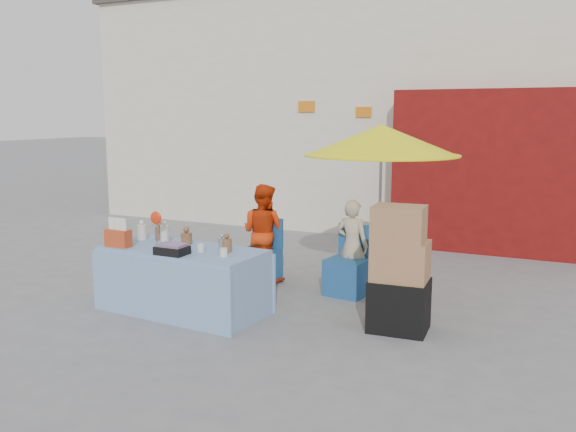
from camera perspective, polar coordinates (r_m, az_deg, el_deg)
The scene contains 10 objects.
ground at distance 7.17m, azimuth -3.91°, elevation -8.49°, with size 80.00×80.00×0.00m, color slate.
backdrop at distance 13.78m, azimuth 13.72°, elevation 12.96°, with size 14.00×8.00×7.80m.
market_table at distance 7.01m, azimuth -9.82°, elevation -5.82°, with size 1.96×1.02×1.15m.
chair_left at distance 8.10m, azimuth -2.73°, elevation -4.47°, with size 0.54×0.53×0.85m.
chair_right at distance 7.61m, azimuth 5.65°, elevation -5.43°, with size 0.54×0.53×0.85m.
vendor_orange at distance 8.13m, azimuth -2.32°, elevation -1.56°, with size 0.63×0.49×1.30m, color red.
vendor_beige at distance 7.66m, azimuth 6.02°, elevation -2.80°, with size 0.43×0.28×1.17m, color tan.
umbrella at distance 7.54m, azimuth 8.74°, elevation 6.97°, with size 1.90×1.90×2.09m.
box_stack at distance 6.35m, azimuth 10.38°, elevation -5.33°, with size 0.62×0.52×1.31m.
tarp_bundle at distance 8.34m, azimuth -14.65°, elevation -5.15°, with size 0.65×0.52×0.29m, color #F5F419.
Camera 1 is at (3.33, -5.94, 2.21)m, focal length 38.00 mm.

